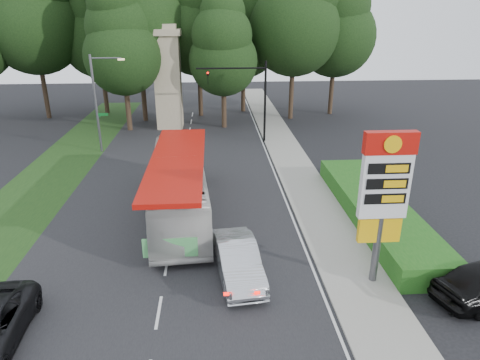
{
  "coord_description": "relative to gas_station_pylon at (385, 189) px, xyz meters",
  "views": [
    {
      "loc": [
        2.32,
        -13.52,
        11.14
      ],
      "look_at": [
        3.8,
        9.05,
        2.2
      ],
      "focal_mm": 32.0,
      "sensor_mm": 36.0,
      "label": 1
    }
  ],
  "objects": [
    {
      "name": "sedan_silver",
      "position": [
        -5.9,
        0.85,
        -3.63
      ],
      "size": [
        2.33,
        5.14,
        1.64
      ],
      "primitive_type": "imported",
      "rotation": [
        0.0,
        0.0,
        0.12
      ],
      "color": "#B6B9BF",
      "rests_on": "ground"
    },
    {
      "name": "ground",
      "position": [
        -9.2,
        -1.99,
        -4.45
      ],
      "size": [
        120.0,
        120.0,
        0.0
      ],
      "primitive_type": "plane",
      "color": "black",
      "rests_on": "ground"
    },
    {
      "name": "tree_far_east",
      "position": [
        6.8,
        33.01,
        5.9
      ],
      "size": [
        8.68,
        8.68,
        17.05
      ],
      "color": "#2D2116",
      "rests_on": "ground"
    },
    {
      "name": "traffic_signal_mast",
      "position": [
        -3.52,
        22.0,
        0.22
      ],
      "size": [
        6.1,
        0.35,
        7.2
      ],
      "color": "black",
      "rests_on": "ground"
    },
    {
      "name": "tree_west_near",
      "position": [
        -19.2,
        35.01,
        5.57
      ],
      "size": [
        8.4,
        8.4,
        16.5
      ],
      "color": "#2D2116",
      "rests_on": "ground"
    },
    {
      "name": "monument",
      "position": [
        -11.2,
        28.01,
        0.66
      ],
      "size": [
        3.0,
        3.0,
        10.05
      ],
      "color": "tan",
      "rests_on": "ground"
    },
    {
      "name": "tree_east_near",
      "position": [
        -3.2,
        35.01,
        5.23
      ],
      "size": [
        8.12,
        8.12,
        15.95
      ],
      "color": "#2D2116",
      "rests_on": "ground"
    },
    {
      "name": "hedge",
      "position": [
        2.3,
        6.01,
        -3.85
      ],
      "size": [
        3.0,
        14.0,
        1.2
      ],
      "primitive_type": "cube",
      "color": "#195115",
      "rests_on": "ground"
    },
    {
      "name": "tree_east_mid",
      "position": [
        1.8,
        31.01,
        6.91
      ],
      "size": [
        9.52,
        9.52,
        18.7
      ],
      "color": "#2D2116",
      "rests_on": "ground"
    },
    {
      "name": "tree_west_mid",
      "position": [
        -25.2,
        33.01,
        7.24
      ],
      "size": [
        9.8,
        9.8,
        19.25
      ],
      "color": "#2D2116",
      "rests_on": "ground"
    },
    {
      "name": "road_surface",
      "position": [
        -9.2,
        10.01,
        -4.44
      ],
      "size": [
        14.0,
        80.0,
        0.02
      ],
      "primitive_type": "cube",
      "color": "black",
      "rests_on": "ground"
    },
    {
      "name": "streetlight_signs",
      "position": [
        -16.19,
        20.01,
        -0.01
      ],
      "size": [
        2.75,
        0.98,
        8.0
      ],
      "color": "#59595E",
      "rests_on": "ground"
    },
    {
      "name": "sidewalk_right",
      "position": [
        -0.7,
        10.01,
        -4.39
      ],
      "size": [
        3.0,
        80.0,
        0.12
      ],
      "primitive_type": "cube",
      "color": "gray",
      "rests_on": "ground"
    },
    {
      "name": "transit_bus",
      "position": [
        -8.92,
        7.49,
        -2.72
      ],
      "size": [
        3.85,
        12.61,
        3.46
      ],
      "primitive_type": "imported",
      "rotation": [
        0.0,
        0.0,
        0.08
      ],
      "color": "beige",
      "rests_on": "ground"
    },
    {
      "name": "gas_station_pylon",
      "position": [
        0.0,
        0.0,
        0.0
      ],
      "size": [
        2.1,
        0.45,
        6.85
      ],
      "color": "#59595E",
      "rests_on": "ground"
    },
    {
      "name": "tree_center_left",
      "position": [
        -14.2,
        31.01,
        7.57
      ],
      "size": [
        10.08,
        10.08,
        19.8
      ],
      "color": "#2D2116",
      "rests_on": "ground"
    },
    {
      "name": "tree_center_right",
      "position": [
        -8.2,
        33.01,
        6.57
      ],
      "size": [
        9.24,
        9.24,
        18.15
      ],
      "color": "#2D2116",
      "rests_on": "ground"
    },
    {
      "name": "grass_verge_left",
      "position": [
        -18.7,
        16.01,
        -4.44
      ],
      "size": [
        5.0,
        50.0,
        0.02
      ],
      "primitive_type": "cube",
      "color": "#193814",
      "rests_on": "ground"
    },
    {
      "name": "tree_monument_right",
      "position": [
        -5.7,
        27.51,
        3.56
      ],
      "size": [
        6.72,
        6.72,
        13.2
      ],
      "color": "#2D2116",
      "rests_on": "ground"
    },
    {
      "name": "tree_monument_left",
      "position": [
        -15.2,
        27.01,
        4.23
      ],
      "size": [
        7.28,
        7.28,
        14.3
      ],
      "color": "#2D2116",
      "rests_on": "ground"
    }
  ]
}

